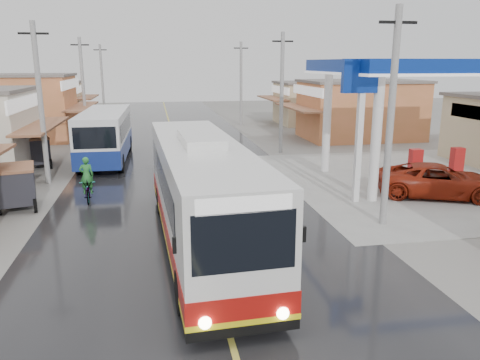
{
  "coord_description": "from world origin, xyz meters",
  "views": [
    {
      "loc": [
        -1.46,
        -15.79,
        6.04
      ],
      "look_at": [
        1.72,
        1.68,
        1.58
      ],
      "focal_mm": 35.0,
      "sensor_mm": 36.0,
      "label": 1
    }
  ],
  "objects_px": {
    "coach_bus": "(201,194)",
    "tricycle_far": "(35,150)",
    "second_bus": "(106,135)",
    "tricycle_near": "(16,184)",
    "jeepney": "(439,181)",
    "cyclist": "(88,186)"
  },
  "relations": [
    {
      "from": "tricycle_near",
      "to": "cyclist",
      "type": "bearing_deg",
      "value": -1.98
    },
    {
      "from": "tricycle_near",
      "to": "second_bus",
      "type": "bearing_deg",
      "value": 60.2
    },
    {
      "from": "cyclist",
      "to": "tricycle_far",
      "type": "relative_size",
      "value": 0.8
    },
    {
      "from": "coach_bus",
      "to": "second_bus",
      "type": "xyz_separation_m",
      "value": [
        -4.46,
        15.03,
        -0.14
      ]
    },
    {
      "from": "second_bus",
      "to": "tricycle_near",
      "type": "distance_m",
      "value": 9.83
    },
    {
      "from": "coach_bus",
      "to": "jeepney",
      "type": "relative_size",
      "value": 2.24
    },
    {
      "from": "second_bus",
      "to": "tricycle_far",
      "type": "distance_m",
      "value": 4.16
    },
    {
      "from": "second_bus",
      "to": "coach_bus",
      "type": "bearing_deg",
      "value": -72.38
    },
    {
      "from": "coach_bus",
      "to": "cyclist",
      "type": "xyz_separation_m",
      "value": [
        -4.47,
        6.18,
        -1.16
      ]
    },
    {
      "from": "coach_bus",
      "to": "tricycle_near",
      "type": "relative_size",
      "value": 4.98
    },
    {
      "from": "second_bus",
      "to": "cyclist",
      "type": "relative_size",
      "value": 4.62
    },
    {
      "from": "coach_bus",
      "to": "tricycle_far",
      "type": "xyz_separation_m",
      "value": [
        -8.46,
        14.1,
        -0.79
      ]
    },
    {
      "from": "tricycle_near",
      "to": "tricycle_far",
      "type": "bearing_deg",
      "value": 84.83
    },
    {
      "from": "second_bus",
      "to": "tricycle_near",
      "type": "relative_size",
      "value": 3.85
    },
    {
      "from": "cyclist",
      "to": "jeepney",
      "type": "bearing_deg",
      "value": -13.5
    },
    {
      "from": "coach_bus",
      "to": "tricycle_far",
      "type": "relative_size",
      "value": 4.77
    },
    {
      "from": "jeepney",
      "to": "tricycle_near",
      "type": "relative_size",
      "value": 2.22
    },
    {
      "from": "coach_bus",
      "to": "jeepney",
      "type": "bearing_deg",
      "value": 16.72
    },
    {
      "from": "coach_bus",
      "to": "tricycle_far",
      "type": "distance_m",
      "value": 16.46
    },
    {
      "from": "coach_bus",
      "to": "tricycle_near",
      "type": "xyz_separation_m",
      "value": [
        -7.29,
        5.63,
        -0.79
      ]
    },
    {
      "from": "coach_bus",
      "to": "tricycle_far",
      "type": "bearing_deg",
      "value": 118.21
    },
    {
      "from": "coach_bus",
      "to": "tricycle_near",
      "type": "distance_m",
      "value": 9.24
    }
  ]
}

